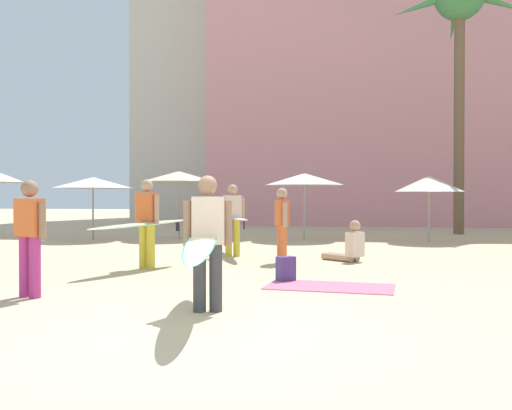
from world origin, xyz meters
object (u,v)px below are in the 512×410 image
(cafe_umbrella_5, at_px, (304,179))
(backpack, at_px, (285,269))
(person_far_left, at_px, (145,222))
(person_mid_left, at_px, (205,239))
(person_far_right, at_px, (282,222))
(person_near_right, at_px, (30,233))
(cafe_umbrella_3, at_px, (179,176))
(palm_tree_left, at_px, (460,14))
(person_near_left, at_px, (234,218))
(cafe_umbrella_4, at_px, (93,183))
(cafe_umbrella_6, at_px, (429,184))
(person_mid_center, at_px, (349,247))
(beach_towel, at_px, (330,287))

(cafe_umbrella_5, height_order, backpack, cafe_umbrella_5)
(person_far_left, bearing_deg, person_mid_left, 52.15)
(person_far_right, bearing_deg, backpack, 75.90)
(person_mid_left, xyz_separation_m, person_near_right, (-2.72, 0.68, -0.01))
(cafe_umbrella_3, height_order, person_near_right, cafe_umbrella_3)
(palm_tree_left, height_order, person_far_right, palm_tree_left)
(person_near_left, bearing_deg, palm_tree_left, -63.67)
(cafe_umbrella_4, bearing_deg, cafe_umbrella_5, 8.74)
(cafe_umbrella_3, distance_m, person_mid_left, 12.32)
(cafe_umbrella_4, bearing_deg, person_near_left, -37.17)
(cafe_umbrella_6, distance_m, person_mid_center, 6.44)
(person_mid_center, bearing_deg, beach_towel, 125.59)
(cafe_umbrella_3, distance_m, person_mid_center, 8.31)
(cafe_umbrella_3, xyz_separation_m, cafe_umbrella_6, (8.21, -0.12, -0.28))
(cafe_umbrella_4, height_order, backpack, cafe_umbrella_4)
(person_far_left, bearing_deg, person_far_right, 142.89)
(cafe_umbrella_6, distance_m, person_mid_left, 12.35)
(person_mid_left, bearing_deg, backpack, 149.36)
(beach_towel, bearing_deg, person_near_left, 119.10)
(cafe_umbrella_4, height_order, person_near_right, cafe_umbrella_4)
(cafe_umbrella_4, bearing_deg, person_far_left, -57.94)
(palm_tree_left, distance_m, person_far_left, 16.44)
(cafe_umbrella_4, relative_size, person_far_left, 1.01)
(palm_tree_left, relative_size, person_near_right, 6.14)
(cafe_umbrella_4, relative_size, person_near_right, 1.60)
(cafe_umbrella_5, height_order, person_far_left, cafe_umbrella_5)
(beach_towel, relative_size, person_far_right, 1.22)
(person_mid_left, distance_m, person_far_left, 4.35)
(palm_tree_left, distance_m, beach_towel, 16.67)
(palm_tree_left, relative_size, person_far_right, 6.29)
(cafe_umbrella_5, xyz_separation_m, person_far_right, (-0.03, -6.63, -1.14))
(person_mid_center, bearing_deg, backpack, 111.55)
(person_far_left, bearing_deg, palm_tree_left, 167.66)
(cafe_umbrella_3, xyz_separation_m, person_mid_center, (5.65, -5.82, -1.82))
(person_far_right, relative_size, person_mid_center, 1.68)
(palm_tree_left, relative_size, person_mid_left, 3.29)
(cafe_umbrella_4, height_order, person_mid_center, cafe_umbrella_4)
(cafe_umbrella_5, distance_m, backpack, 9.37)
(person_mid_left, xyz_separation_m, person_mid_center, (1.79, 5.82, -0.60))
(cafe_umbrella_4, distance_m, person_mid_left, 12.72)
(cafe_umbrella_5, bearing_deg, cafe_umbrella_3, -176.36)
(cafe_umbrella_3, bearing_deg, cafe_umbrella_4, -163.63)
(person_mid_left, bearing_deg, palm_tree_left, 142.58)
(cafe_umbrella_3, xyz_separation_m, backpack, (4.56, -8.91, -1.94))
(person_far_right, height_order, person_mid_center, person_far_right)
(person_mid_center, distance_m, person_near_right, 6.86)
(person_near_right, bearing_deg, person_near_left, -178.69)
(person_near_right, bearing_deg, person_mid_center, 156.76)
(palm_tree_left, bearing_deg, backpack, -112.52)
(cafe_umbrella_3, bearing_deg, beach_towel, -60.54)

